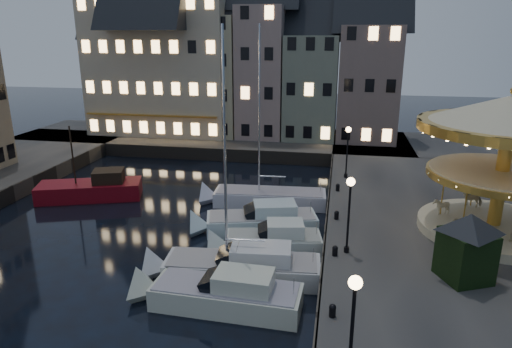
% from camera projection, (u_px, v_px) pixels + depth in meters
% --- Properties ---
extents(ground, '(160.00, 160.00, 0.00)m').
position_uv_depth(ground, '(212.00, 271.00, 24.99)').
color(ground, black).
rests_on(ground, ground).
extents(quay_east, '(16.00, 56.00, 1.30)m').
position_uv_depth(quay_east, '(458.00, 234.00, 28.00)').
color(quay_east, '#474442').
rests_on(quay_east, ground).
extents(quay_north, '(44.00, 12.00, 1.30)m').
position_uv_depth(quay_north, '(211.00, 141.00, 52.51)').
color(quay_north, '#474442').
rests_on(quay_north, ground).
extents(quaywall_e, '(0.15, 44.00, 1.30)m').
position_uv_depth(quaywall_e, '(326.00, 225.00, 29.39)').
color(quaywall_e, '#47423A').
rests_on(quaywall_e, ground).
extents(quaywall_n, '(48.00, 0.15, 1.30)m').
position_uv_depth(quaywall_n, '(214.00, 155.00, 46.52)').
color(quaywall_n, '#47423A').
rests_on(quaywall_n, ground).
extents(streetlamp_a, '(0.44, 0.44, 4.17)m').
position_uv_depth(streetlamp_a, '(353.00, 318.00, 14.10)').
color(streetlamp_a, black).
rests_on(streetlamp_a, quay_east).
extents(streetlamp_b, '(0.44, 0.44, 4.17)m').
position_uv_depth(streetlamp_b, '(349.00, 204.00, 23.50)').
color(streetlamp_b, black).
rests_on(streetlamp_b, quay_east).
extents(streetlamp_c, '(0.44, 0.44, 4.17)m').
position_uv_depth(streetlamp_c, '(348.00, 145.00, 36.19)').
color(streetlamp_c, black).
rests_on(streetlamp_c, quay_east).
extents(bollard_a, '(0.30, 0.30, 0.57)m').
position_uv_depth(bollard_a, '(332.00, 310.00, 18.67)').
color(bollard_a, black).
rests_on(bollard_a, quay_east).
extents(bollard_b, '(0.30, 0.30, 0.57)m').
position_uv_depth(bollard_b, '(335.00, 250.00, 23.84)').
color(bollard_b, black).
rests_on(bollard_b, quay_east).
extents(bollard_c, '(0.30, 0.30, 0.57)m').
position_uv_depth(bollard_c, '(337.00, 215.00, 28.54)').
color(bollard_c, black).
rests_on(bollard_c, quay_east).
extents(bollard_d, '(0.30, 0.30, 0.57)m').
position_uv_depth(bollard_d, '(338.00, 187.00, 33.71)').
color(bollard_d, black).
rests_on(bollard_d, quay_east).
extents(townhouse_na, '(5.50, 8.00, 12.80)m').
position_uv_depth(townhouse_na, '(121.00, 75.00, 54.30)').
color(townhouse_na, '#7F665E').
rests_on(townhouse_na, quay_north).
extents(townhouse_nb, '(6.16, 8.00, 13.80)m').
position_uv_depth(townhouse_nb, '(164.00, 71.00, 53.21)').
color(townhouse_nb, gray).
rests_on(townhouse_nb, quay_north).
extents(townhouse_nc, '(6.82, 8.00, 14.80)m').
position_uv_depth(townhouse_nc, '(214.00, 68.00, 52.01)').
color(townhouse_nc, tan).
rests_on(townhouse_nc, quay_north).
extents(townhouse_nd, '(5.50, 8.00, 15.80)m').
position_uv_depth(townhouse_nd, '(263.00, 64.00, 50.86)').
color(townhouse_nd, gray).
rests_on(townhouse_nd, quay_north).
extents(townhouse_ne, '(6.16, 8.00, 12.80)m').
position_uv_depth(townhouse_ne, '(312.00, 78.00, 50.35)').
color(townhouse_ne, slate).
rests_on(townhouse_ne, quay_north).
extents(townhouse_nf, '(6.82, 8.00, 13.80)m').
position_uv_depth(townhouse_nf, '(368.00, 74.00, 49.15)').
color(townhouse_nf, '#7C6660').
rests_on(townhouse_nf, quay_north).
extents(hotel_corner, '(17.60, 9.00, 16.80)m').
position_uv_depth(hotel_corner, '(163.00, 58.00, 52.76)').
color(hotel_corner, beige).
rests_on(hotel_corner, quay_north).
extents(motorboat_b, '(8.12, 2.63, 2.15)m').
position_uv_depth(motorboat_b, '(218.00, 294.00, 21.54)').
color(motorboat_b, beige).
rests_on(motorboat_b, ground).
extents(motorboat_c, '(9.26, 3.16, 12.25)m').
position_uv_depth(motorboat_c, '(235.00, 267.00, 24.00)').
color(motorboat_c, silver).
rests_on(motorboat_c, ground).
extents(motorboat_d, '(6.71, 3.22, 2.15)m').
position_uv_depth(motorboat_d, '(266.00, 243.00, 26.92)').
color(motorboat_d, silver).
rests_on(motorboat_d, ground).
extents(motorboat_e, '(8.23, 4.27, 2.15)m').
position_uv_depth(motorboat_e, '(256.00, 222.00, 29.86)').
color(motorboat_e, silver).
rests_on(motorboat_e, ground).
extents(motorboat_f, '(9.44, 3.05, 12.51)m').
position_uv_depth(motorboat_f, '(262.00, 198.00, 34.56)').
color(motorboat_f, silver).
rests_on(motorboat_f, ground).
extents(red_fishing_boat, '(8.22, 5.09, 6.03)m').
position_uv_depth(red_fishing_boat, '(92.00, 190.00, 35.85)').
color(red_fishing_boat, maroon).
rests_on(red_fishing_boat, ground).
extents(carousel, '(9.69, 9.69, 8.48)m').
position_uv_depth(carousel, '(508.00, 139.00, 25.16)').
color(carousel, beige).
rests_on(carousel, quay_east).
extents(ticket_kiosk, '(3.21, 3.21, 3.76)m').
position_uv_depth(ticket_kiosk, '(469.00, 235.00, 21.01)').
color(ticket_kiosk, black).
rests_on(ticket_kiosk, quay_east).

